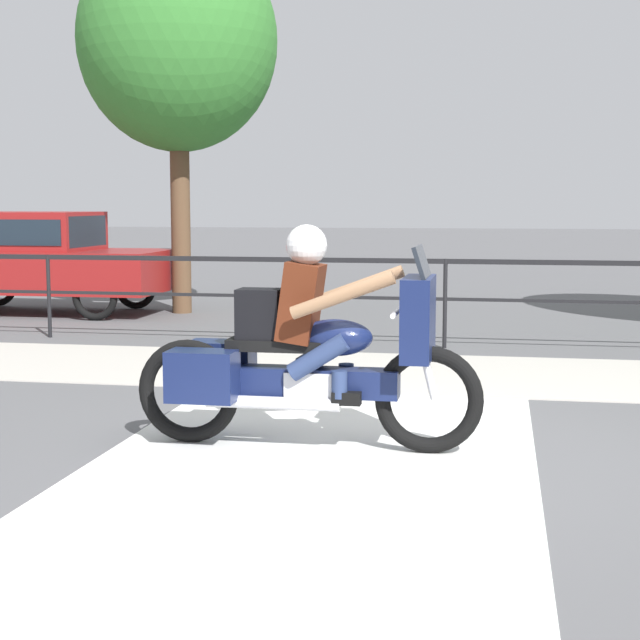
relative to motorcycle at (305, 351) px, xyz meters
name	(u,v)px	position (x,y,z in m)	size (l,w,h in m)	color
ground_plane	(401,458)	(0.70, -0.17, -0.70)	(120.00, 120.00, 0.00)	#565659
sidewalk_band	(434,373)	(0.70, 3.23, -0.70)	(44.00, 2.40, 0.01)	#B7B2A8
crosswalk_band	(314,461)	(0.13, -0.37, -0.70)	(2.97, 6.00, 0.01)	silver
fence_railing	(445,278)	(0.70, 5.05, 0.15)	(36.00, 0.05, 1.07)	black
motorcycle	(305,351)	(0.00, 0.00, 0.00)	(2.50, 0.76, 1.59)	black
parked_car	(36,255)	(-5.88, 7.69, 0.21)	(3.97, 1.79, 1.60)	maroon
tree_behind_car	(178,42)	(-3.62, 8.11, 3.49)	(3.08, 3.08, 5.91)	brown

